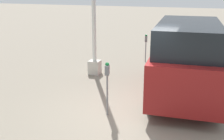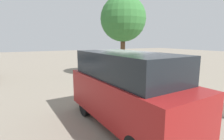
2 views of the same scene
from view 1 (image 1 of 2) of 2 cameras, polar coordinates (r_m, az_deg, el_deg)
name	(u,v)px [view 1 (image 1 of 2)]	position (r m, az deg, el deg)	size (l,w,h in m)	color
ground_plane	(124,114)	(7.94, 2.42, -8.94)	(80.00, 80.00, 0.00)	gray
parking_meter_near	(107,77)	(7.48, -0.98, -1.38)	(0.22, 0.15, 1.51)	gray
parking_meter_far	(146,42)	(13.06, 6.92, 5.73)	(0.22, 0.15, 1.30)	gray
lamp_post	(94,32)	(11.04, -3.66, 7.75)	(0.44, 0.44, 5.39)	beige
parked_van	(187,58)	(9.06, 14.99, 2.28)	(4.83, 2.20, 2.39)	maroon
fire_hydrant	(152,48)	(14.60, 8.11, 4.44)	(0.16, 0.16, 0.71)	red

